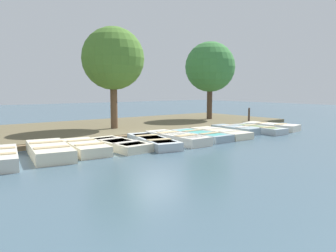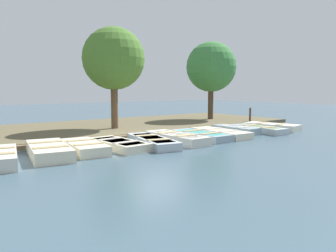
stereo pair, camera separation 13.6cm
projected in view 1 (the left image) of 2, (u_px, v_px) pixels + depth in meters
The scene contains 16 objects.
ground_plane at pixel (154, 140), 15.22m from camera, with size 80.00×80.00×0.00m, color #425B6B.
shore_bank at pixel (105, 127), 19.15m from camera, with size 8.00×24.00×0.22m.
dock_walkway at pixel (137, 134), 16.38m from camera, with size 1.49×18.92×0.19m.
rowboat_1 at pixel (49, 150), 11.37m from camera, with size 3.27×1.71×0.44m.
rowboat_2 at pixel (85, 147), 12.20m from camera, with size 2.89×1.43×0.39m.
rowboat_3 at pixel (119, 144), 12.95m from camera, with size 3.05×1.42×0.34m.
rowboat_4 at pixel (153, 141), 13.69m from camera, with size 3.61×1.72×0.35m.
rowboat_5 at pixel (177, 138), 14.48m from camera, with size 3.36×1.13×0.40m.
rowboat_6 at pixel (201, 135), 15.48m from camera, with size 3.18×1.19×0.34m.
rowboat_7 at pixel (220, 133), 16.30m from camera, with size 3.29×1.36×0.35m.
rowboat_8 at pixel (235, 129), 17.56m from camera, with size 2.64×1.01×0.38m.
rowboat_9 at pixel (258, 129), 17.87m from camera, with size 3.19×1.22×0.35m.
rowboat_10 at pixel (271, 126), 18.98m from camera, with size 3.22×1.67×0.38m.
mooring_post_far at pixel (249, 116), 21.75m from camera, with size 0.13×0.13×1.12m.
park_tree_left at pixel (113, 59), 17.37m from camera, with size 3.33×3.33×5.62m.
park_tree_center at pixel (210, 67), 22.96m from camera, with size 3.50×3.50×5.64m.
Camera 1 is at (12.35, -8.63, 2.35)m, focal length 35.00 mm.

